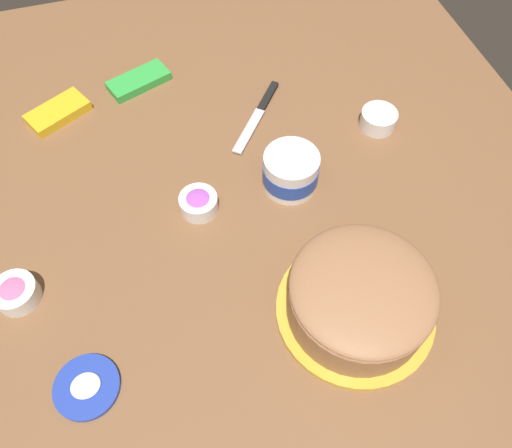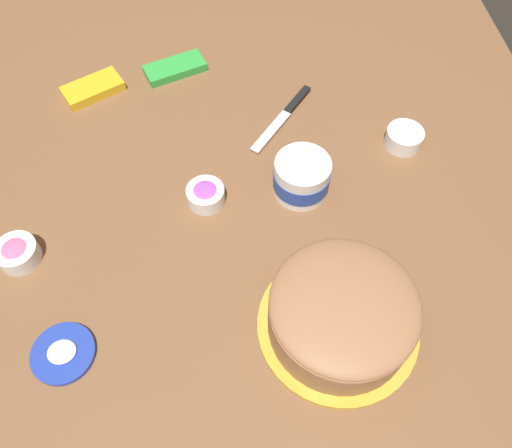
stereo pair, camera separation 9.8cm
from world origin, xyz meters
The scene contains 10 objects.
ground_plane centered at (0.00, 0.00, 0.00)m, with size 1.54×1.54×0.00m, color brown.
frosted_cake centered at (-0.19, 0.32, 0.06)m, with size 0.28×0.28×0.12m.
frosting_tub centered at (-0.17, 0.01, 0.04)m, with size 0.12×0.12×0.08m.
frosting_tub_lid centered at (0.29, 0.32, 0.01)m, with size 0.11×0.11×0.02m.
spreading_knife centered at (-0.17, -0.20, 0.01)m, with size 0.16×0.20×0.01m.
sprinkle_bowl_rainbow centered at (0.03, 0.02, 0.02)m, with size 0.08×0.08×0.04m.
sprinkle_bowl_pink centered at (0.39, 0.12, 0.02)m, with size 0.08×0.08×0.04m.
sprinkle_bowl_yellow centered at (-0.41, -0.09, 0.02)m, with size 0.08×0.08×0.04m.
candy_box_lower centered at (0.28, -0.32, 0.01)m, with size 0.14×0.07×0.02m, color yellow.
candy_box_upper centered at (0.08, -0.38, 0.01)m, with size 0.15×0.07×0.02m, color green.
Camera 1 is at (0.09, 0.62, 0.86)m, focal length 35.81 mm.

